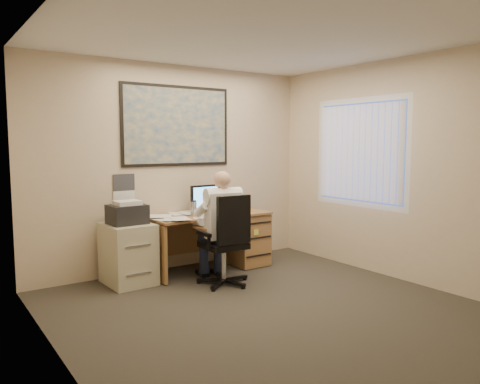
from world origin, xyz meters
TOP-DOWN VIEW (x-y plane):
  - room_shell at (0.00, 0.00)m, footprint 4.00×4.50m
  - desk at (0.61, 1.90)m, footprint 1.60×0.97m
  - world_map at (0.03, 2.23)m, footprint 1.56×0.03m
  - wall_calendar at (-0.72, 2.24)m, footprint 0.28×0.01m
  - window_blinds at (1.97, 0.80)m, footprint 0.06×1.40m
  - filing_cabinet at (-0.82, 1.89)m, footprint 0.54×0.64m
  - office_chair at (0.10, 1.16)m, footprint 0.67×0.67m
  - person at (0.10, 1.24)m, footprint 0.67×0.87m

SIDE VIEW (x-z plane):
  - office_chair at x=0.10m, z-range -0.23..0.86m
  - filing_cabinet at x=-0.82m, z-range -0.07..0.93m
  - desk at x=0.61m, z-range -0.11..0.99m
  - person at x=0.10m, z-range 0.00..1.35m
  - wall_calendar at x=-0.72m, z-range 0.87..1.29m
  - room_shell at x=0.00m, z-range 0.00..2.70m
  - window_blinds at x=1.97m, z-range 0.90..2.20m
  - world_map at x=0.03m, z-range 1.37..2.43m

